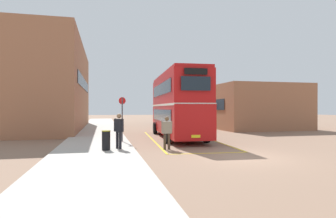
% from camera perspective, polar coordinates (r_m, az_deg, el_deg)
% --- Properties ---
extents(ground_plane, '(135.60, 135.60, 0.00)m').
position_cam_1_polar(ground_plane, '(26.61, 0.12, -4.61)').
color(ground_plane, '#846651').
extents(sidewalk_left, '(4.00, 57.60, 0.14)m').
position_cam_1_polar(sidewalk_left, '(28.29, -13.98, -4.19)').
color(sidewalk_left, '#B2ADA3').
rests_on(sidewalk_left, ground).
extents(brick_building_left, '(5.83, 19.97, 8.73)m').
position_cam_1_polar(brick_building_left, '(31.43, -22.13, 4.08)').
color(brick_building_left, '#9E6647').
rests_on(brick_building_left, ground).
extents(depot_building_right, '(9.01, 16.67, 4.70)m').
position_cam_1_polar(depot_building_right, '(35.44, 13.79, 0.38)').
color(depot_building_right, '#9E6647').
rests_on(depot_building_right, ground).
extents(double_decker_bus, '(3.27, 10.67, 4.75)m').
position_cam_1_polar(double_decker_bus, '(20.82, 1.89, 0.99)').
color(double_decker_bus, black).
rests_on(double_decker_bus, ground).
extents(single_deck_bus, '(3.15, 9.97, 3.02)m').
position_cam_1_polar(single_deck_bus, '(38.99, 1.65, -0.68)').
color(single_deck_bus, black).
rests_on(single_deck_bus, ground).
extents(pedestrian_boarding, '(0.59, 0.26, 1.77)m').
position_cam_1_polar(pedestrian_boarding, '(14.89, -0.24, -4.38)').
color(pedestrian_boarding, '#473828').
rests_on(pedestrian_boarding, ground).
extents(pedestrian_waiting_near, '(0.48, 0.54, 1.79)m').
position_cam_1_polar(pedestrian_waiting_near, '(14.47, -10.04, -3.88)').
color(pedestrian_waiting_near, black).
rests_on(pedestrian_waiting_near, sidewalk_left).
extents(litter_bin, '(0.43, 0.43, 0.97)m').
position_cam_1_polar(litter_bin, '(14.13, -12.56, -6.27)').
color(litter_bin, black).
rests_on(litter_bin, sidewalk_left).
extents(bus_stop_sign, '(0.44, 0.12, 2.76)m').
position_cam_1_polar(bus_stop_sign, '(17.56, -9.36, -1.20)').
color(bus_stop_sign, '#4C4C51').
rests_on(bus_stop_sign, sidewalk_left).
extents(bay_marking_yellow, '(4.94, 12.79, 0.01)m').
position_cam_1_polar(bay_marking_yellow, '(19.06, 3.25, -6.48)').
color(bay_marking_yellow, gold).
rests_on(bay_marking_yellow, ground).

